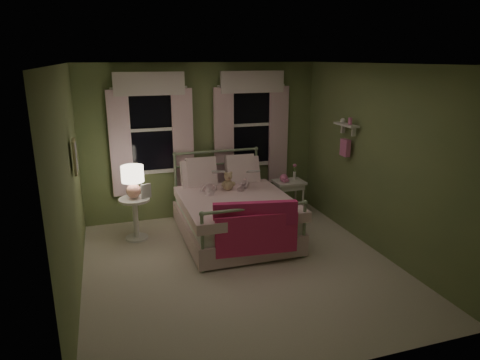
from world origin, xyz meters
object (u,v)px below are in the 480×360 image
object	(u,v)px
child_left	(208,170)
table_lamp	(133,179)
bed	(233,213)
nightstand_right	(289,186)
nightstand_left	(135,213)
child_right	(242,173)
teddy_bear	(228,182)

from	to	relation	value
child_left	table_lamp	size ratio (longest dim) A/B	1.64
bed	nightstand_right	world-z (taller)	bed
nightstand_left	table_lamp	distance (m)	0.54
table_lamp	nightstand_right	world-z (taller)	table_lamp
child_right	table_lamp	bearing A→B (deg)	27.16
child_left	nightstand_left	distance (m)	1.28
bed	teddy_bear	world-z (taller)	bed
nightstand_right	table_lamp	bearing A→B (deg)	-176.68
child_left	child_right	bearing A→B (deg)	-169.67
child_right	table_lamp	xyz separation A→B (m)	(-1.71, -0.07, 0.07)
child_right	child_left	bearing A→B (deg)	24.81
bed	child_right	bearing A→B (deg)	56.40
bed	nightstand_right	bearing A→B (deg)	23.51
teddy_bear	table_lamp	xyz separation A→B (m)	(-1.43, 0.09, 0.16)
nightstand_left	nightstand_right	world-z (taller)	same
table_lamp	teddy_bear	bearing A→B (deg)	-3.51
teddy_bear	nightstand_left	bearing A→B (deg)	176.49
child_right	table_lamp	world-z (taller)	child_right
child_left	teddy_bear	size ratio (longest dim) A/B	2.62
child_left	nightstand_right	bearing A→B (deg)	-166.47
child_left	bed	bearing A→B (deg)	133.93
bed	teddy_bear	bearing A→B (deg)	90.00
child_right	table_lamp	size ratio (longest dim) A/B	1.30
bed	nightstand_right	distance (m)	1.27
bed	table_lamp	bearing A→B (deg)	166.25
teddy_bear	table_lamp	distance (m)	1.45
child_left	nightstand_right	distance (m)	1.50
teddy_bear	nightstand_left	xyz separation A→B (m)	(-1.43, 0.09, -0.37)
nightstand_left	teddy_bear	bearing A→B (deg)	-3.51
table_lamp	nightstand_right	bearing A→B (deg)	3.32
bed	table_lamp	world-z (taller)	bed
bed	table_lamp	size ratio (longest dim) A/B	4.16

